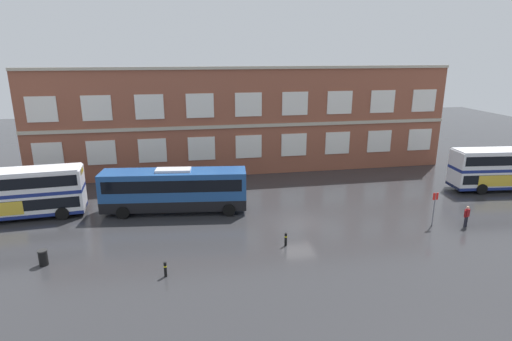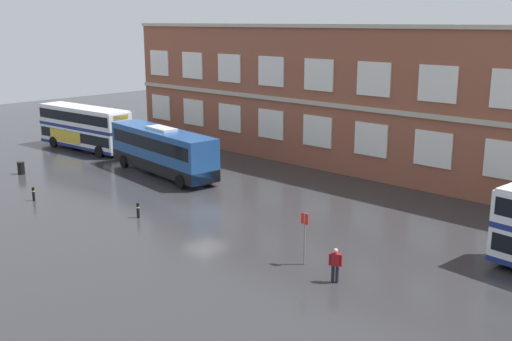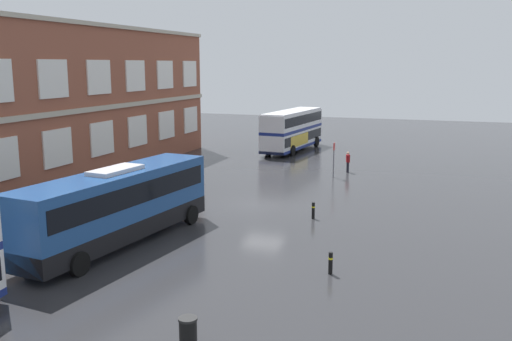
{
  "view_description": "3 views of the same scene",
  "coord_description": "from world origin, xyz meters",
  "views": [
    {
      "loc": [
        -8.96,
        -29.22,
        13.11
      ],
      "look_at": [
        -2.74,
        4.14,
        3.32
      ],
      "focal_mm": 28.87,
      "sensor_mm": 36.0,
      "label": 1
    },
    {
      "loc": [
        27.81,
        -24.72,
        11.94
      ],
      "look_at": [
        2.84,
        1.8,
        2.88
      ],
      "focal_mm": 42.35,
      "sensor_mm": 36.0,
      "label": 2
    },
    {
      "loc": [
        -32.52,
        -10.79,
        8.7
      ],
      "look_at": [
        1.68,
        1.07,
        1.83
      ],
      "focal_mm": 39.46,
      "sensor_mm": 36.0,
      "label": 3
    }
  ],
  "objects": [
    {
      "name": "station_litter_bin",
      "position": [
        -17.97,
        -3.52,
        0.52
      ],
      "size": [
        0.6,
        0.6,
        1.03
      ],
      "color": "black",
      "rests_on": "ground"
    },
    {
      "name": "safety_bollard_east",
      "position": [
        -10.28,
        -6.39,
        0.49
      ],
      "size": [
        0.19,
        0.19,
        0.95
      ],
      "color": "black",
      "rests_on": "ground"
    },
    {
      "name": "double_decker_middle",
      "position": [
        22.46,
        4.35,
        2.15
      ],
      "size": [
        11.2,
        3.69,
        4.07
      ],
      "color": "silver",
      "rests_on": "ground"
    },
    {
      "name": "double_decker_near",
      "position": [
        -22.66,
        5.15,
        2.15
      ],
      "size": [
        11.16,
        3.48,
        4.07
      ],
      "color": "silver",
      "rests_on": "ground"
    },
    {
      "name": "bus_stand_flag",
      "position": [
        10.12,
        -2.39,
        1.64
      ],
      "size": [
        0.44,
        0.1,
        2.7
      ],
      "color": "slate",
      "rests_on": "ground"
    },
    {
      "name": "touring_coach",
      "position": [
        -9.7,
        4.26,
        1.91
      ],
      "size": [
        12.22,
        4.03,
        3.8
      ],
      "color": "navy",
      "rests_on": "ground"
    },
    {
      "name": "ground_plane",
      "position": [
        0.0,
        2.0,
        0.0
      ],
      "size": [
        120.0,
        120.0,
        0.0
      ],
      "primitive_type": "plane",
      "color": "#2B2B2D"
    },
    {
      "name": "brick_terminal_building",
      "position": [
        -1.73,
        17.98,
        5.7
      ],
      "size": [
        45.92,
        8.19,
        11.7
      ],
      "color": "brown",
      "rests_on": "ground"
    },
    {
      "name": "safety_bollard_west",
      "position": [
        -2.08,
        -3.69,
        0.49
      ],
      "size": [
        0.19,
        0.19,
        0.95
      ],
      "color": "black",
      "rests_on": "ground"
    },
    {
      "name": "waiting_passenger",
      "position": [
        12.52,
        -3.09,
        0.93
      ],
      "size": [
        0.62,
        0.38,
        1.7
      ],
      "color": "black",
      "rests_on": "ground"
    }
  ]
}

